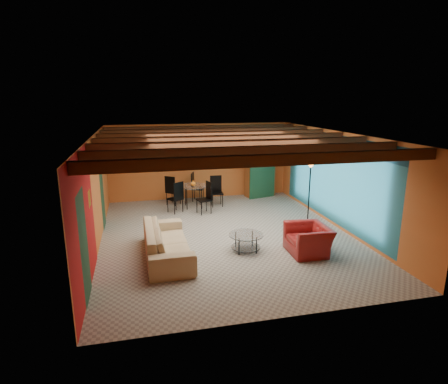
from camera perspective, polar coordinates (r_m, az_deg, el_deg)
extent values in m
cube|color=gray|center=(10.12, 0.26, -6.60)|extent=(6.50, 8.00, 0.01)
cube|color=silver|center=(9.49, 0.28, 8.81)|extent=(6.50, 8.00, 0.01)
cube|color=#BF622C|center=(13.56, -3.70, 4.70)|extent=(6.50, 0.02, 2.70)
cube|color=#9F1212|center=(9.52, -19.12, -0.24)|extent=(0.02, 8.00, 2.70)
cube|color=teal|center=(10.93, 17.09, 1.73)|extent=(0.02, 8.00, 2.70)
imported|color=tan|center=(8.78, -8.69, -7.55)|extent=(1.01, 2.52, 0.73)
imported|color=maroon|center=(9.12, 12.77, -7.09)|extent=(0.94, 1.06, 0.68)
cube|color=brown|center=(13.89, 5.54, 3.04)|extent=(1.13, 0.76, 1.82)
cube|color=black|center=(13.36, -7.52, 5.76)|extent=(1.05, 0.03, 0.65)
imported|color=#26661E|center=(13.71, 5.66, 7.79)|extent=(0.49, 0.44, 0.50)
imported|color=orange|center=(12.37, -4.76, 2.67)|extent=(0.21, 0.21, 0.18)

